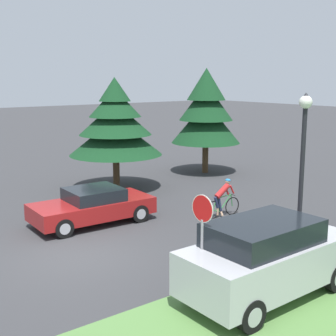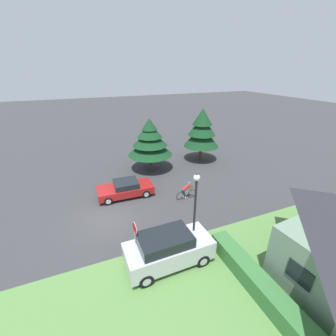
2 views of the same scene
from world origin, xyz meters
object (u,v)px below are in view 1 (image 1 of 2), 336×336
object	(u,v)px
conifer_tall_far	(206,111)
cyclist	(223,199)
sedan_left_lane	(93,206)
street_lamp	(303,156)
stop_sign	(202,230)
parked_suv_right	(267,258)
conifer_tall_near	(115,125)

from	to	relation	value
conifer_tall_far	cyclist	bearing A→B (deg)	-37.32
sedan_left_lane	cyclist	xyz separation A→B (m)	(2.23, 4.30, 0.05)
cyclist	street_lamp	world-z (taller)	street_lamp
stop_sign	cyclist	bearing A→B (deg)	-52.22
parked_suv_right	conifer_tall_far	distance (m)	15.17
street_lamp	conifer_tall_near	distance (m)	11.43
parked_suv_right	conifer_tall_near	xyz separation A→B (m)	(-11.74, 2.93, 2.03)
sedan_left_lane	conifer_tall_near	bearing A→B (deg)	51.69
parked_suv_right	street_lamp	world-z (taller)	street_lamp
street_lamp	conifer_tall_far	bearing A→B (deg)	148.46
sedan_left_lane	parked_suv_right	distance (m)	7.66
street_lamp	conifer_tall_far	xyz separation A→B (m)	(-11.70, 7.18, 0.19)
conifer_tall_near	conifer_tall_far	world-z (taller)	conifer_tall_far
cyclist	street_lamp	xyz separation A→B (m)	(5.02, -2.09, 2.50)
street_lamp	cyclist	bearing A→B (deg)	157.41
sedan_left_lane	conifer_tall_near	world-z (taller)	conifer_tall_near
cyclist	stop_sign	size ratio (longest dim) A/B	0.64
cyclist	street_lamp	size ratio (longest dim) A/B	0.35
parked_suv_right	stop_sign	size ratio (longest dim) A/B	1.72
sedan_left_lane	parked_suv_right	xyz separation A→B (m)	(7.64, 0.54, 0.34)
parked_suv_right	sedan_left_lane	bearing A→B (deg)	93.37
street_lamp	conifer_tall_near	size ratio (longest dim) A/B	0.92
stop_sign	conifer_tall_near	distance (m)	12.03
cyclist	street_lamp	bearing A→B (deg)	-111.33
stop_sign	street_lamp	size ratio (longest dim) A/B	0.55
cyclist	conifer_tall_near	world-z (taller)	conifer_tall_near
conifer_tall_near	conifer_tall_far	xyz separation A→B (m)	(-0.34, 5.92, 0.37)
sedan_left_lane	stop_sign	bearing A→B (deg)	-95.99
conifer_tall_far	stop_sign	bearing A→B (deg)	-42.12
parked_suv_right	stop_sign	bearing A→B (deg)	156.93
sedan_left_lane	street_lamp	size ratio (longest dim) A/B	0.91
sedan_left_lane	cyclist	bearing A→B (deg)	-25.49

